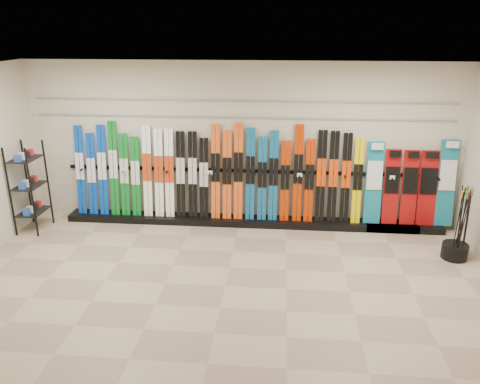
{
  "coord_description": "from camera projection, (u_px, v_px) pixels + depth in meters",
  "views": [
    {
      "loc": [
        0.75,
        -5.89,
        3.55
      ],
      "look_at": [
        0.13,
        1.0,
        1.1
      ],
      "focal_mm": 35.0,
      "sensor_mm": 36.0,
      "label": 1
    }
  ],
  "objects": [
    {
      "name": "back_wall",
      "position": [
        240.0,
        144.0,
        8.63
      ],
      "size": [
        8.0,
        0.0,
        8.0
      ],
      "primitive_type": "plane",
      "rotation": [
        1.57,
        0.0,
        0.0
      ],
      "color": "beige",
      "rests_on": "floor"
    },
    {
      "name": "skis",
      "position": [
        215.0,
        175.0,
        8.69
      ],
      "size": [
        5.38,
        0.23,
        1.8
      ],
      "color": "#063FB5",
      "rests_on": "ski_rack_base"
    },
    {
      "name": "ski_poles",
      "position": [
        462.0,
        224.0,
        7.38
      ],
      "size": [
        0.25,
        0.4,
        1.18
      ],
      "color": "black",
      "rests_on": "pole_bin"
    },
    {
      "name": "accessory_rack",
      "position": [
        29.0,
        188.0,
        8.42
      ],
      "size": [
        0.4,
        0.6,
        1.63
      ],
      "primitive_type": "cube",
      "color": "black",
      "rests_on": "floor"
    },
    {
      "name": "pole_bin",
      "position": [
        455.0,
        251.0,
        7.56
      ],
      "size": [
        0.41,
        0.41,
        0.25
      ],
      "primitive_type": "cylinder",
      "color": "black",
      "rests_on": "floor"
    },
    {
      "name": "ceiling",
      "position": [
        222.0,
        74.0,
        5.78
      ],
      "size": [
        8.0,
        8.0,
        0.0
      ],
      "primitive_type": "plane",
      "rotation": [
        3.14,
        0.0,
        0.0
      ],
      "color": "silver",
      "rests_on": "back_wall"
    },
    {
      "name": "ski_rack_base",
      "position": [
        251.0,
        221.0,
        8.88
      ],
      "size": [
        8.0,
        0.4,
        0.12
      ],
      "primitive_type": "cube",
      "color": "black",
      "rests_on": "floor"
    },
    {
      "name": "snowboards",
      "position": [
        411.0,
        186.0,
        8.44
      ],
      "size": [
        1.59,
        0.24,
        1.56
      ],
      "color": "#14728C",
      "rests_on": "ski_rack_base"
    },
    {
      "name": "slatwall_rail_1",
      "position": [
        240.0,
        101.0,
        8.34
      ],
      "size": [
        7.6,
        0.02,
        0.03
      ],
      "primitive_type": "cube",
      "color": "gray",
      "rests_on": "back_wall"
    },
    {
      "name": "floor",
      "position": [
        225.0,
        286.0,
        6.78
      ],
      "size": [
        8.0,
        8.0,
        0.0
      ],
      "primitive_type": "plane",
      "color": "gray",
      "rests_on": "ground"
    },
    {
      "name": "slatwall_rail_0",
      "position": [
        240.0,
        118.0,
        8.44
      ],
      "size": [
        7.6,
        0.02,
        0.03
      ],
      "primitive_type": "cube",
      "color": "gray",
      "rests_on": "back_wall"
    }
  ]
}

